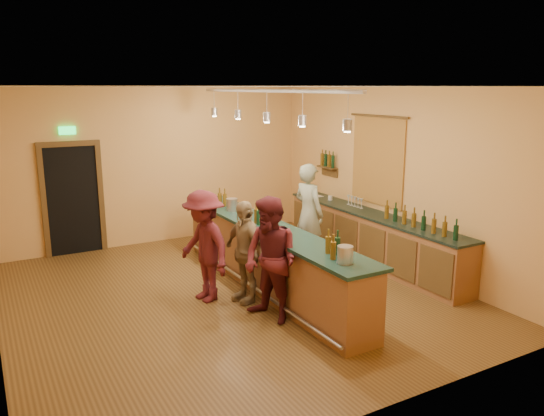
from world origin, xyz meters
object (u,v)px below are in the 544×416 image
bartender (309,214)px  tasting_bar (267,252)px  customer_a (271,260)px  customer_b (245,252)px  bar_stool (263,227)px  back_counter (371,237)px  customer_c (204,246)px

bartender → tasting_bar: bearing=110.3°
customer_a → customer_b: (0.00, 0.80, -0.10)m
bar_stool → customer_b: bearing=-125.6°
customer_a → bar_stool: size_ratio=2.43×
tasting_bar → back_counter: bearing=4.5°
tasting_bar → customer_c: bearing=178.2°
customer_a → customer_c: bearing=-172.0°
back_counter → bartender: 1.24m
tasting_bar → bar_stool: (0.74, 1.50, -0.03)m
customer_a → customer_c: size_ratio=1.03×
back_counter → bar_stool: size_ratio=6.29×
bartender → customer_a: 2.64m
tasting_bar → customer_a: bearing=-116.5°
bar_stool → tasting_bar: bearing=-116.3°
tasting_bar → bartender: bartender is taller
tasting_bar → customer_b: size_ratio=3.27×
bartender → bar_stool: bartender is taller
back_counter → customer_c: size_ratio=2.66×
tasting_bar → bartender: size_ratio=2.75×
tasting_bar → bar_stool: tasting_bar is taller
tasting_bar → bartender: (1.30, 0.78, 0.32)m
customer_c → back_counter: bearing=82.0°
customer_b → customer_c: bearing=-132.1°
bartender → customer_a: bearing=124.9°
bartender → customer_a: (-1.85, -1.88, -0.05)m
back_counter → customer_c: (-3.37, -0.15, 0.37)m
customer_b → customer_c: customer_c is taller
bar_stool → customer_a: bearing=-116.4°
bartender → customer_a: size_ratio=1.06×
back_counter → bartender: size_ratio=2.46×
bartender → back_counter: bearing=-131.2°
customer_a → customer_c: 1.25m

